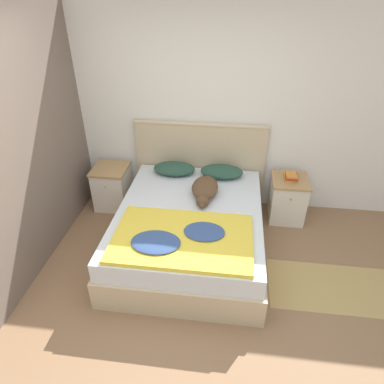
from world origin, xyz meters
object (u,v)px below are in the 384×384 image
pillow_right (222,171)px  book_stack (291,177)px  bed (190,230)px  dog (205,189)px  nightstand_left (112,187)px  pillow_left (174,169)px  nightstand_right (287,199)px

pillow_right → book_stack: pillow_right is taller
bed → pillow_right: (0.30, 0.77, 0.34)m
dog → nightstand_left: bearing=160.9°
nightstand_left → book_stack: book_stack is taller
book_stack → pillow_left: bearing=179.8°
nightstand_left → pillow_right: bearing=0.6°
nightstand_left → dog: 1.40m
nightstand_right → book_stack: bearing=100.4°
bed → book_stack: (1.15, 0.77, 0.33)m
nightstand_left → nightstand_right: (2.30, 0.00, 0.00)m
nightstand_left → pillow_left: size_ratio=1.08×
pillow_left → dog: 0.63m
book_stack → nightstand_left: bearing=-179.7°
nightstand_left → book_stack: (2.30, 0.01, 0.32)m
pillow_left → pillow_right: 0.60m
bed → book_stack: size_ratio=8.78×
nightstand_right → dog: size_ratio=0.84×
bed → pillow_right: bearing=68.7°
bed → book_stack: bearing=33.8°
pillow_left → nightstand_left: bearing=-179.0°
pillow_right → nightstand_right: bearing=-1.0°
nightstand_right → pillow_left: 1.49m
nightstand_left → dog: dog is taller
pillow_left → book_stack: pillow_left is taller
pillow_right → pillow_left: bearing=180.0°
pillow_right → dog: (-0.17, -0.46, 0.01)m
nightstand_left → nightstand_right: size_ratio=1.00×
book_stack → dog: bearing=-155.9°
nightstand_left → dog: bearing=-19.1°
bed → nightstand_left: nightstand_left is taller
nightstand_left → pillow_left: pillow_left is taller
nightstand_left → book_stack: bearing=0.3°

